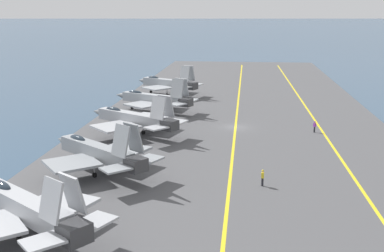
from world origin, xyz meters
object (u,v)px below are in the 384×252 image
parked_jet_fifth (167,83)px  crew_purple_vest (315,126)px  parked_jet_fourth (154,99)px  crew_yellow_vest (263,177)px  parked_jet_third (134,118)px  parked_jet_nearest (26,208)px  parked_jet_second (98,152)px

parked_jet_fifth → crew_purple_vest: parked_jet_fifth is taller
parked_jet_fourth → crew_yellow_vest: (-35.86, -18.44, -1.44)m
parked_jet_fourth → parked_jet_third: bearing=-179.6°
parked_jet_nearest → crew_purple_vest: parked_jet_nearest is taller
parked_jet_second → parked_jet_third: 17.32m
parked_jet_fifth → parked_jet_third: bearing=-179.0°
parked_jet_nearest → parked_jet_fourth: bearing=-1.4°
parked_jet_nearest → parked_jet_second: parked_jet_second is taller
parked_jet_fourth → crew_yellow_vest: parked_jet_fourth is taller
crew_purple_vest → crew_yellow_vest: 25.34m
parked_jet_nearest → parked_jet_fourth: parked_jet_fourth is taller
crew_purple_vest → parked_jet_fourth: bearing=66.0°
crew_yellow_vest → parked_jet_fifth: bearing=19.4°
parked_jet_second → crew_purple_vest: bearing=-50.7°
parked_jet_second → parked_jet_fifth: size_ratio=0.97×
parked_jet_fourth → crew_purple_vest: parked_jet_fourth is taller
parked_jet_nearest → parked_jet_second: bearing=-4.8°
crew_yellow_vest → parked_jet_second: bearing=84.0°
parked_jet_second → crew_purple_vest: size_ratio=8.55×
parked_jet_second → parked_jet_nearest: bearing=175.2°
parked_jet_second → parked_jet_third: size_ratio=0.93×
crew_purple_vest → parked_jet_nearest: bearing=143.1°
parked_jet_second → parked_jet_fifth: 51.83m
crew_purple_vest → parked_jet_third: bearing=99.8°
parked_jet_second → crew_yellow_vest: 18.49m
crew_purple_vest → crew_yellow_vest: size_ratio=0.97×
parked_jet_nearest → crew_purple_vest: bearing=-36.9°
parked_jet_nearest → crew_purple_vest: (37.44, -28.12, -1.44)m
parked_jet_second → crew_yellow_vest: (-1.93, -18.32, -1.56)m
parked_jet_second → crew_purple_vest: (21.93, -26.82, -1.59)m
parked_jet_third → crew_purple_vest: parked_jet_third is taller
parked_jet_fifth → crew_purple_vest: bearing=-137.5°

